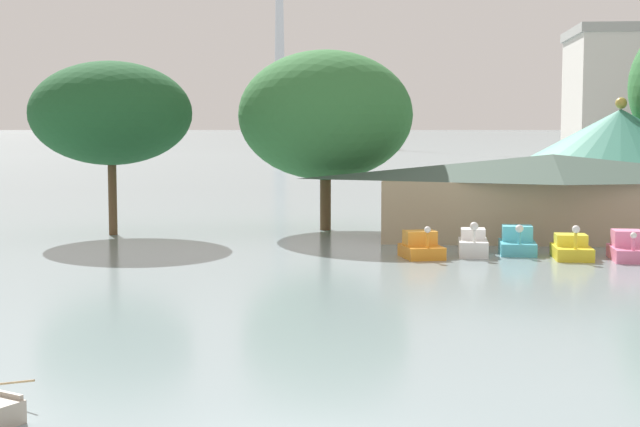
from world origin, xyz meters
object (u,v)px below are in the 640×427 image
at_px(pedal_boat_yellow, 571,249).
at_px(shoreline_tree_mid, 326,115).
at_px(pedal_boat_white, 473,244).
at_px(boathouse, 552,196).
at_px(green_roof_pavilion, 620,159).
at_px(pedal_boat_pink, 628,248).
at_px(pedal_boat_cyan, 517,243).
at_px(pedal_boat_orange, 421,247).
at_px(shoreline_tree_tall_left, 111,113).

bearing_deg(pedal_boat_yellow, shoreline_tree_mid, -130.38).
relative_size(pedal_boat_white, boathouse, 0.13).
height_order(boathouse, green_roof_pavilion, green_roof_pavilion).
relative_size(pedal_boat_pink, boathouse, 0.15).
relative_size(pedal_boat_cyan, green_roof_pavilion, 0.21).
distance_m(pedal_boat_cyan, pedal_boat_pink, 5.00).
xyz_separation_m(pedal_boat_white, boathouse, (4.44, 6.15, 1.86)).
distance_m(pedal_boat_yellow, shoreline_tree_mid, 17.35).
distance_m(pedal_boat_orange, green_roof_pavilion, 20.42).
bearing_deg(pedal_boat_cyan, pedal_boat_white, -65.74).
relative_size(pedal_boat_cyan, boathouse, 0.14).
distance_m(pedal_boat_orange, pedal_boat_pink, 9.28).
relative_size(pedal_boat_orange, shoreline_tree_tall_left, 0.27).
bearing_deg(pedal_boat_yellow, green_roof_pavilion, 161.89).
xyz_separation_m(boathouse, shoreline_tree_tall_left, (-23.73, 0.36, 4.31)).
bearing_deg(green_roof_pavilion, pedal_boat_pink, -100.24).
bearing_deg(pedal_boat_yellow, pedal_boat_orange, -85.74).
distance_m(pedal_boat_yellow, boathouse, 6.99).
bearing_deg(pedal_boat_orange, pedal_boat_pink, 75.00).
distance_m(pedal_boat_white, pedal_boat_pink, 6.90).
relative_size(pedal_boat_orange, pedal_boat_cyan, 0.98).
xyz_separation_m(pedal_boat_white, pedal_boat_yellow, (4.41, -0.56, -0.08)).
height_order(pedal_boat_pink, boathouse, boathouse).
height_order(pedal_boat_white, shoreline_tree_mid, shoreline_tree_mid).
distance_m(pedal_boat_white, pedal_boat_cyan, 2.30).
distance_m(green_roof_pavilion, shoreline_tree_mid, 18.42).
xyz_separation_m(pedal_boat_cyan, pedal_boat_yellow, (2.28, -1.43, -0.08)).
bearing_deg(pedal_boat_orange, shoreline_tree_tall_left, -130.48).
relative_size(pedal_boat_pink, shoreline_tree_tall_left, 0.30).
xyz_separation_m(pedal_boat_cyan, green_roof_pavilion, (7.59, 14.19, 3.49)).
bearing_deg(green_roof_pavilion, shoreline_tree_tall_left, -163.59).
xyz_separation_m(pedal_boat_orange, shoreline_tree_mid, (-5.41, 11.08, 6.13)).
height_order(pedal_boat_yellow, green_roof_pavilion, green_roof_pavilion).
distance_m(boathouse, green_roof_pavilion, 10.48).
bearing_deg(pedal_boat_pink, pedal_boat_white, -94.31).
xyz_separation_m(pedal_boat_white, pedal_boat_cyan, (2.13, 0.87, -0.00)).
height_order(pedal_boat_orange, pedal_boat_yellow, pedal_boat_yellow).
xyz_separation_m(pedal_boat_orange, pedal_boat_pink, (9.28, 0.24, 0.03)).
bearing_deg(shoreline_tree_tall_left, pedal_boat_cyan, -14.77).
height_order(pedal_boat_pink, shoreline_tree_mid, shoreline_tree_mid).
bearing_deg(pedal_boat_white, pedal_boat_orange, -66.31).
bearing_deg(pedal_boat_yellow, pedal_boat_cyan, -121.37).
height_order(pedal_boat_cyan, pedal_boat_yellow, pedal_boat_yellow).
distance_m(pedal_boat_cyan, shoreline_tree_mid, 14.87).
xyz_separation_m(pedal_boat_white, pedal_boat_pink, (6.86, -0.74, -0.01)).
bearing_deg(shoreline_tree_mid, pedal_boat_cyan, -42.83).
xyz_separation_m(pedal_boat_white, shoreline_tree_mid, (-7.82, 10.09, 6.09)).
relative_size(pedal_boat_white, pedal_boat_yellow, 0.90).
bearing_deg(pedal_boat_yellow, shoreline_tree_tall_left, -105.96).
relative_size(pedal_boat_yellow, shoreline_tree_tall_left, 0.28).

